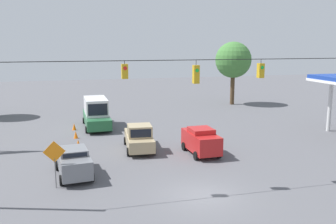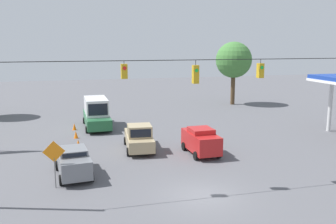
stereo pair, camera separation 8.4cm
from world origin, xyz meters
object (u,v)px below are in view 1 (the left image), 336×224
Objects in this scene: traffic_cone_second at (78,155)px; traffic_cone_fifth at (74,127)px; traffic_cone_fourth at (76,135)px; work_zone_sign at (54,155)px; pickup_truck_tan_withflow_mid at (139,138)px; box_truck_green_withflow_far at (96,113)px; tree_horizon_right at (233,60)px; traffic_cone_nearest at (81,168)px; traffic_cone_third at (78,143)px; sedan_grey_parked_shoulder at (74,161)px; overhead_signal_span at (196,104)px; sedan_red_crossing_near at (201,141)px.

traffic_cone_second is 9.68m from traffic_cone_fifth.
traffic_cone_fourth is 0.24× the size of work_zone_sign.
work_zone_sign is at bearing 46.83° from pickup_truck_tan_withflow_mid.
box_truck_green_withflow_far is 0.80× the size of tree_horizon_right.
traffic_cone_nearest is 0.08× the size of tree_horizon_right.
traffic_cone_nearest is 6.29m from traffic_cone_third.
pickup_truck_tan_withflow_mid is at bearing -137.39° from sedan_grey_parked_shoulder.
traffic_cone_fourth is (4.79, -5.07, -0.64)m from pickup_truck_tan_withflow_mid.
overhead_signal_span is at bearing 103.85° from box_truck_green_withflow_far.
overhead_signal_span is at bearing 131.90° from traffic_cone_second.
traffic_cone_fifth is (0.08, -3.36, 0.00)m from traffic_cone_fourth.
traffic_cone_fifth is (0.20, -12.79, 0.00)m from traffic_cone_nearest.
work_zone_sign is at bearing 48.16° from tree_horizon_right.
overhead_signal_span is at bearing 101.50° from pickup_truck_tan_withflow_mid.
box_truck_green_withflow_far reaches higher than traffic_cone_second.
sedan_grey_parked_shoulder is (6.87, -3.83, -4.01)m from overhead_signal_span.
box_truck_green_withflow_far reaches higher than traffic_cone_third.
traffic_cone_nearest is at bearing 12.66° from sedan_red_crossing_near.
work_zone_sign is (1.06, 1.88, 1.04)m from sedan_grey_parked_shoulder.
pickup_truck_tan_withflow_mid reaches higher than sedan_grey_parked_shoulder.
traffic_cone_second is 29.96m from tree_horizon_right.
box_truck_green_withflow_far is at bearing -76.15° from overhead_signal_span.
traffic_cone_third is (-0.46, -6.66, -0.61)m from sedan_grey_parked_shoulder.
traffic_cone_fifth is 15.18m from work_zone_sign.
traffic_cone_second is at bearing 87.33° from traffic_cone_third.
sedan_grey_parked_shoulder is 6.86× the size of traffic_cone_nearest.
tree_horizon_right is (-21.44, -20.12, 5.74)m from traffic_cone_second.
sedan_grey_parked_shoulder reaches higher than traffic_cone_third.
work_zone_sign is 0.33× the size of tree_horizon_right.
box_truck_green_withflow_far is 2.42× the size of work_zone_sign.
traffic_cone_fifth is at bearing -89.12° from traffic_cone_nearest.
traffic_cone_third is (6.40, -10.49, -4.63)m from overhead_signal_span.
pickup_truck_tan_withflow_mid is at bearing 133.34° from traffic_cone_fourth.
tree_horizon_right reaches higher than traffic_cone_second.
traffic_cone_fourth is at bearing -89.29° from traffic_cone_nearest.
box_truck_green_withflow_far reaches higher than sedan_grey_parked_shoulder.
traffic_cone_fifth is at bearing -88.23° from traffic_cone_third.
sedan_grey_parked_shoulder is 1.63× the size of work_zone_sign.
sedan_red_crossing_near is 13.52m from box_truck_green_withflow_far.
traffic_cone_second is (9.17, -1.08, -0.72)m from sedan_red_crossing_near.
overhead_signal_span is at bearing 146.80° from traffic_cone_nearest.
traffic_cone_fourth is (-0.03, -6.32, 0.00)m from traffic_cone_second.
overhead_signal_span is 2.62× the size of tree_horizon_right.
work_zone_sign is at bearing 60.59° from sedan_grey_parked_shoulder.
box_truck_green_withflow_far is at bearing -98.47° from traffic_cone_nearest.
tree_horizon_right is (-16.62, -18.88, 5.11)m from pickup_truck_tan_withflow_mid.
traffic_cone_fourth is 26.11m from tree_horizon_right.
overhead_signal_span reaches higher than pickup_truck_tan_withflow_mid.
overhead_signal_span is at bearing 166.19° from work_zone_sign.
sedan_red_crossing_near is 6.14× the size of traffic_cone_nearest.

